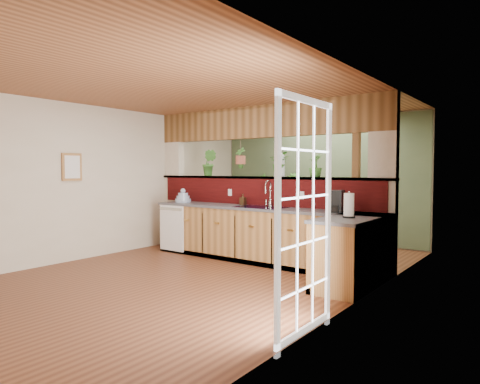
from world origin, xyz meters
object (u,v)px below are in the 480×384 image
Objects in this scene: soap_dispenser at (243,199)px; shelving_console at (283,216)px; paper_towel at (349,206)px; dish_stack at (183,198)px; glass_jar at (279,164)px; coffee_maker at (337,202)px; faucet at (269,192)px.

soap_dispenser is 2.23m from shelving_console.
paper_towel reaches higher than soap_dispenser.
dish_stack is 0.73× the size of glass_jar.
coffee_maker is 3.27m from shelving_console.
soap_dispenser is (-0.52, -0.00, -0.14)m from faucet.
paper_towel reaches higher than dish_stack.
faucet is at bearing -86.64° from shelving_console.
faucet is at bearing -107.71° from glass_jar.
faucet is 1.28m from coffee_maker.
soap_dispenser is at bearing -99.28° from shelving_console.
coffee_maker is at bearing -17.70° from glass_jar.
glass_jar is (1.87, 0.37, 0.61)m from dish_stack.
paper_towel is (1.69, -0.76, -0.08)m from faucet.
paper_towel reaches higher than coffee_maker.
paper_towel is at bearing -68.88° from shelving_console.
dish_stack is 1.52× the size of soap_dispenser.
faucet is at bearing 155.78° from paper_towel.
faucet is at bearing 0.45° from soap_dispenser.
faucet is 1.08× the size of glass_jar.
dish_stack is at bearing 170.19° from paper_towel.
coffee_maker is (3.06, -0.01, 0.06)m from dish_stack.
dish_stack is (-1.80, -0.16, -0.15)m from faucet.
paper_towel is at bearing -24.22° from faucet.
shelving_console is (-2.70, 2.88, -0.55)m from paper_towel.
dish_stack is 3.07m from coffee_maker.
dish_stack is at bearing -174.95° from faucet.
dish_stack is at bearing 166.74° from coffee_maker.
dish_stack is 0.95× the size of coffee_maker.
soap_dispenser is at bearing -179.55° from faucet.
glass_jar is (0.07, 0.22, 0.46)m from faucet.
faucet is 1.81m from dish_stack.
faucet is 2.43m from shelving_console.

